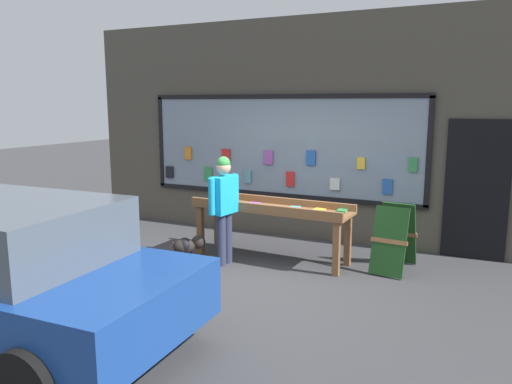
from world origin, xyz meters
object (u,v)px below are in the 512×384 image
Objects in this scene: person_browsing at (224,203)px; parked_car at (0,269)px; small_dog at (188,246)px; sandwich_board_sign at (394,237)px; display_table_main at (272,213)px.

person_browsing is 3.15m from parked_car.
person_browsing is 0.82m from small_dog.
person_browsing is at bearing -155.04° from sandwich_board_sign.
small_dog is 0.11× the size of parked_car.
small_dog is at bearing 127.60° from person_browsing.
display_table_main is at bearing -37.96° from person_browsing.
person_browsing is at bearing -18.34° from small_dog.
sandwich_board_sign is at bearing 49.54° from parked_car.
small_dog is (-0.46, -0.26, -0.63)m from person_browsing.
display_table_main is at bearing -9.98° from small_dog.
person_browsing is 1.71× the size of sandwich_board_sign.
parked_car is (-1.32, -3.55, 0.02)m from display_table_main.
small_dog is at bearing -142.49° from display_table_main.
parked_car is at bearing -110.37° from display_table_main.
sandwich_board_sign is (2.28, 0.80, -0.44)m from person_browsing.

